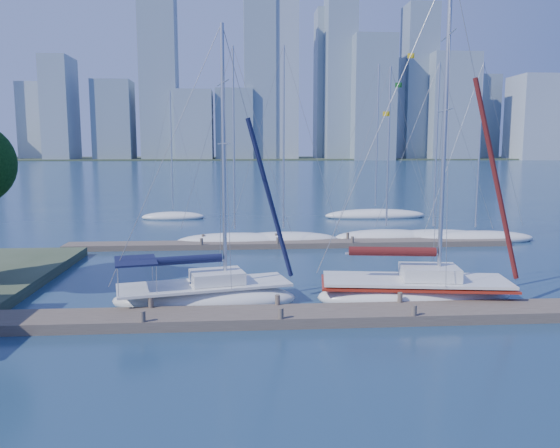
{
  "coord_description": "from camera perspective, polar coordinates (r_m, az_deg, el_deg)",
  "views": [
    {
      "loc": [
        -1.45,
        -20.22,
        6.62
      ],
      "look_at": [
        0.33,
        4.0,
        3.23
      ],
      "focal_mm": 35.0,
      "sensor_mm": 36.0,
      "label": 1
    }
  ],
  "objects": [
    {
      "name": "bg_boat_6",
      "position": [
        52.32,
        -11.09,
        0.8
      ],
      "size": [
        6.18,
        4.04,
        12.06
      ],
      "rotation": [
        0.0,
        0.0,
        -0.38
      ],
      "color": "silver",
      "rests_on": "ground"
    },
    {
      "name": "far_dock",
      "position": [
        36.95,
        1.22,
        -2.1
      ],
      "size": [
        30.0,
        1.8,
        0.36
      ],
      "primitive_type": "cube",
      "color": "#4D4238",
      "rests_on": "ground"
    },
    {
      "name": "bg_boat_2",
      "position": [
        38.32,
        0.37,
        -1.59
      ],
      "size": [
        8.09,
        4.85,
        13.82
      ],
      "rotation": [
        0.0,
        0.0,
        -0.35
      ],
      "color": "silver",
      "rests_on": "ground"
    },
    {
      "name": "sailboat_navy",
      "position": [
        23.47,
        -7.9,
        -6.04
      ],
      "size": [
        8.13,
        4.26,
        12.16
      ],
      "rotation": [
        0.0,
        0.0,
        0.23
      ],
      "color": "silver",
      "rests_on": "ground"
    },
    {
      "name": "near_dock",
      "position": [
        21.27,
        -0.09,
        -9.63
      ],
      "size": [
        26.0,
        2.0,
        0.4
      ],
      "primitive_type": "cube",
      "color": "#4D4238",
      "rests_on": "ground"
    },
    {
      "name": "bg_boat_4",
      "position": [
        41.09,
        15.68,
        -1.26
      ],
      "size": [
        8.62,
        3.74,
        12.87
      ],
      "rotation": [
        0.0,
        0.0,
        -0.18
      ],
      "color": "silver",
      "rests_on": "ground"
    },
    {
      "name": "sailboat_maroon",
      "position": [
        24.43,
        14.01,
        -5.23
      ],
      "size": [
        8.84,
        3.94,
        14.64
      ],
      "rotation": [
        0.0,
        0.0,
        -0.14
      ],
      "color": "silver",
      "rests_on": "ground"
    },
    {
      "name": "skyline",
      "position": [
        313.2,
        0.72,
        13.28
      ],
      "size": [
        503.84,
        51.31,
        113.26
      ],
      "color": "slate",
      "rests_on": "ground"
    },
    {
      "name": "bg_boat_5",
      "position": [
        41.37,
        19.71,
        -1.38
      ],
      "size": [
        8.92,
        4.62,
        12.81
      ],
      "rotation": [
        0.0,
        0.0,
        0.29
      ],
      "color": "silver",
      "rests_on": "ground"
    },
    {
      "name": "bg_boat_1",
      "position": [
        38.0,
        -4.73,
        -1.7
      ],
      "size": [
        8.38,
        4.73,
        13.71
      ],
      "rotation": [
        0.0,
        0.0,
        -0.32
      ],
      "color": "silver",
      "rests_on": "ground"
    },
    {
      "name": "bg_boat_3",
      "position": [
        40.07,
        11.02,
        -1.32
      ],
      "size": [
        7.7,
        3.18,
        12.62
      ],
      "rotation": [
        0.0,
        0.0,
        0.11
      ],
      "color": "silver",
      "rests_on": "ground"
    },
    {
      "name": "bg_boat_7",
      "position": [
        52.97,
        9.92,
        0.95
      ],
      "size": [
        9.96,
        5.52,
        14.69
      ],
      "rotation": [
        0.0,
        0.0,
        -0.33
      ],
      "color": "silver",
      "rests_on": "ground"
    },
    {
      "name": "far_shore",
      "position": [
        340.29,
        -3.98,
        6.81
      ],
      "size": [
        800.0,
        100.0,
        1.5
      ],
      "primitive_type": "cube",
      "color": "#38472D",
      "rests_on": "ground"
    },
    {
      "name": "ground",
      "position": [
        21.33,
        -0.09,
        -10.14
      ],
      "size": [
        700.0,
        700.0,
        0.0
      ],
      "primitive_type": "plane",
      "color": "#18354D",
      "rests_on": "ground"
    }
  ]
}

